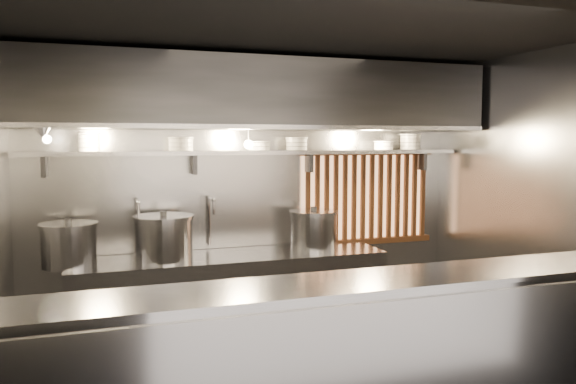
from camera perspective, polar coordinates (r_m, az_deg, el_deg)
ceiling at (r=4.42m, az=1.31°, el=15.69°), size 4.50×4.50×0.00m
wall_back at (r=5.81m, az=-3.79°, el=-0.68°), size 4.50×0.00×4.50m
wall_right at (r=5.57m, az=23.61°, el=-1.37°), size 0.00×3.00×3.00m
serving_counter at (r=3.75m, az=6.50°, el=-17.30°), size 4.50×0.56×1.13m
cooking_bench at (r=5.57m, az=-5.77°, el=-10.93°), size 3.00×0.70×0.90m
bowl_shelf at (r=5.60m, az=-3.34°, el=4.03°), size 4.40×0.34×0.04m
exhaust_hood at (r=5.41m, az=-2.74°, el=9.76°), size 4.40×0.81×0.65m
wood_screen at (r=6.23m, az=7.97°, el=-0.50°), size 1.56×0.09×1.04m
faucet_left at (r=5.50m, az=-15.07°, el=-2.16°), size 0.04×0.30×0.50m
faucet_right at (r=5.59m, az=-7.89°, el=-1.91°), size 0.04×0.30×0.50m
heat_lamp at (r=4.95m, az=-23.61°, el=5.60°), size 0.25×0.35×0.20m
pendant_bulb at (r=5.46m, az=-4.03°, el=4.85°), size 0.09×0.09×0.19m
stock_pot_left at (r=5.30m, az=-21.36°, el=-4.98°), size 0.63×0.63×0.42m
stock_pot_mid at (r=5.29m, az=-12.50°, el=-4.56°), size 0.63×0.63×0.46m
stock_pot_right at (r=5.71m, az=2.62°, el=-3.84°), size 0.61×0.61×0.43m
bowl_stack_0 at (r=5.40m, az=-19.60°, el=4.80°), size 0.21×0.21×0.17m
bowl_stack_1 at (r=5.45m, az=-10.84°, el=4.81°), size 0.25×0.25×0.13m
bowl_stack_2 at (r=5.62m, az=-2.88°, el=4.72°), size 0.22×0.22×0.09m
bowl_stack_3 at (r=5.73m, az=0.88°, el=4.92°), size 0.23×0.23×0.13m
bowl_stack_4 at (r=6.14m, az=9.67°, el=4.70°), size 0.22×0.22×0.09m
bowl_stack_5 at (r=6.30m, az=12.32°, el=5.01°), size 0.23×0.23×0.17m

